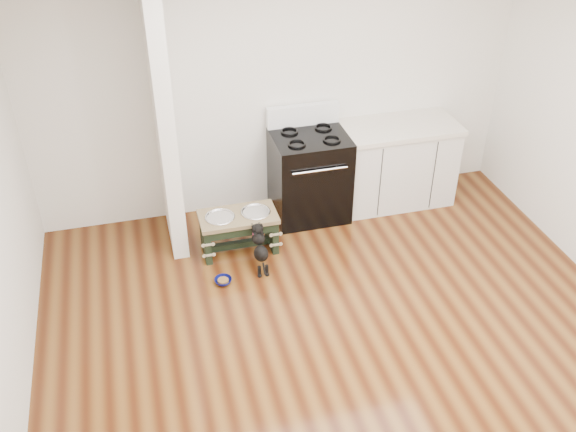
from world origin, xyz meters
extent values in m
plane|color=#411C0B|center=(0.00, 0.00, 0.00)|extent=(5.00, 5.00, 0.00)
plane|color=silver|center=(0.00, 2.50, 1.35)|extent=(5.00, 0.00, 5.00)
plane|color=white|center=(0.00, 0.00, 2.70)|extent=(5.00, 5.00, 0.00)
cube|color=silver|center=(-1.18, 2.10, 1.35)|extent=(0.15, 0.80, 2.70)
cube|color=black|center=(0.25, 2.15, 0.46)|extent=(0.76, 0.65, 0.92)
cube|color=black|center=(0.25, 1.84, 0.40)|extent=(0.58, 0.02, 0.50)
cylinder|color=silver|center=(0.25, 1.80, 0.72)|extent=(0.56, 0.02, 0.02)
cube|color=white|center=(0.25, 2.43, 1.03)|extent=(0.76, 0.08, 0.22)
torus|color=black|center=(0.07, 2.01, 0.93)|extent=(0.18, 0.18, 0.02)
torus|color=black|center=(0.43, 2.01, 0.93)|extent=(0.18, 0.18, 0.02)
torus|color=black|center=(0.07, 2.29, 0.93)|extent=(0.18, 0.18, 0.02)
torus|color=black|center=(0.43, 2.29, 0.93)|extent=(0.18, 0.18, 0.02)
cube|color=silver|center=(1.23, 2.18, 0.43)|extent=(1.20, 0.60, 0.86)
cube|color=beige|center=(1.23, 2.18, 0.89)|extent=(1.24, 0.64, 0.05)
cube|color=black|center=(1.23, 1.92, 0.05)|extent=(1.20, 0.06, 0.10)
cube|color=black|center=(-0.93, 1.70, 0.19)|extent=(0.06, 0.36, 0.37)
cube|color=black|center=(-0.27, 1.70, 0.19)|extent=(0.06, 0.36, 0.37)
cube|color=black|center=(-0.60, 1.54, 0.32)|extent=(0.60, 0.03, 0.09)
cube|color=black|center=(-0.60, 1.70, 0.06)|extent=(0.60, 0.06, 0.06)
cube|color=brown|center=(-0.60, 1.70, 0.39)|extent=(0.75, 0.40, 0.04)
cylinder|color=silver|center=(-0.78, 1.70, 0.39)|extent=(0.26, 0.26, 0.05)
cylinder|color=silver|center=(-0.43, 1.70, 0.39)|extent=(0.26, 0.26, 0.05)
torus|color=silver|center=(-0.78, 1.70, 0.42)|extent=(0.29, 0.29, 0.02)
torus|color=silver|center=(-0.43, 1.70, 0.42)|extent=(0.29, 0.29, 0.02)
cylinder|color=black|center=(-0.50, 1.24, 0.06)|extent=(0.03, 0.03, 0.11)
cylinder|color=black|center=(-0.43, 1.24, 0.06)|extent=(0.03, 0.03, 0.11)
sphere|color=black|center=(-0.50, 1.23, 0.01)|extent=(0.04, 0.04, 0.04)
sphere|color=black|center=(-0.43, 1.23, 0.01)|extent=(0.04, 0.04, 0.04)
ellipsoid|color=black|center=(-0.47, 1.31, 0.21)|extent=(0.13, 0.31, 0.27)
sphere|color=black|center=(-0.47, 1.41, 0.31)|extent=(0.12, 0.12, 0.12)
sphere|color=black|center=(-0.47, 1.45, 0.40)|extent=(0.11, 0.11, 0.11)
sphere|color=black|center=(-0.50, 1.52, 0.40)|extent=(0.04, 0.04, 0.04)
sphere|color=black|center=(-0.43, 1.52, 0.40)|extent=(0.04, 0.04, 0.04)
cylinder|color=black|center=(-0.47, 1.19, 0.12)|extent=(0.02, 0.09, 0.10)
torus|color=#CD3C65|center=(-0.47, 1.43, 0.35)|extent=(0.10, 0.07, 0.09)
imported|color=#0B0F51|center=(-0.85, 1.23, 0.03)|extent=(0.18, 0.18, 0.05)
cylinder|color=brown|center=(-0.85, 1.23, 0.03)|extent=(0.10, 0.10, 0.02)
camera|label=1|loc=(-1.44, -3.36, 3.86)|focal=40.00mm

